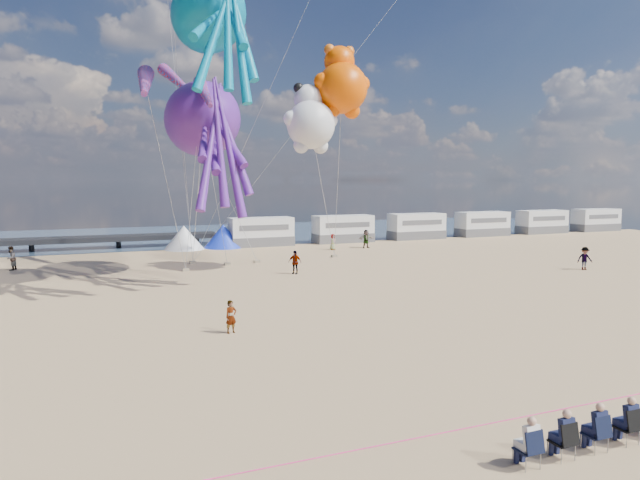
{
  "coord_description": "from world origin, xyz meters",
  "views": [
    {
      "loc": [
        -10.89,
        -17.54,
        6.89
      ],
      "look_at": [
        -1.24,
        6.0,
        4.22
      ],
      "focal_mm": 32.0,
      "sensor_mm": 36.0,
      "label": 1
    }
  ],
  "objects_px": {
    "kite_teddy_orange": "(342,88)",
    "windsock_mid": "(176,80)",
    "motorhome_3": "(482,224)",
    "windsock_right": "(205,93)",
    "motorhome_5": "(596,220)",
    "standing_person": "(231,317)",
    "motorhome_0": "(261,232)",
    "motorhome_1": "(343,229)",
    "tent_blue": "(223,236)",
    "sandbag_c": "(334,256)",
    "spectator_row": "(595,426)",
    "sandbag_b": "(227,264)",
    "beachgoer_3": "(295,262)",
    "sandbag_a": "(186,270)",
    "sandbag_d": "(257,261)",
    "motorhome_2": "(416,226)",
    "kite_octopus_purple": "(202,119)",
    "beachgoer_0": "(333,242)",
    "windsock_left": "(145,83)",
    "kite_octopus_teal": "(208,15)",
    "tent_white": "(184,237)",
    "kite_panda": "(311,125)",
    "beachgoer_2": "(585,258)",
    "beachgoer_1": "(11,258)",
    "sandbag_e": "(193,262)",
    "motorhome_4": "(542,222)"
  },
  "relations": [
    {
      "from": "kite_teddy_orange",
      "to": "windsock_mid",
      "type": "xyz_separation_m",
      "value": [
        -11.1,
        7.21,
        0.99
      ]
    },
    {
      "from": "motorhome_3",
      "to": "windsock_right",
      "type": "bearing_deg",
      "value": -153.46
    },
    {
      "from": "motorhome_5",
      "to": "standing_person",
      "type": "relative_size",
      "value": 4.39
    },
    {
      "from": "motorhome_0",
      "to": "windsock_right",
      "type": "relative_size",
      "value": 1.45
    },
    {
      "from": "motorhome_1",
      "to": "tent_blue",
      "type": "bearing_deg",
      "value": 180.0
    },
    {
      "from": "motorhome_1",
      "to": "sandbag_c",
      "type": "distance_m",
      "value": 12.71
    },
    {
      "from": "motorhome_5",
      "to": "spectator_row",
      "type": "bearing_deg",
      "value": -138.04
    },
    {
      "from": "sandbag_b",
      "to": "beachgoer_3",
      "type": "bearing_deg",
      "value": -59.21
    },
    {
      "from": "sandbag_a",
      "to": "spectator_row",
      "type": "bearing_deg",
      "value": -81.53
    },
    {
      "from": "sandbag_d",
      "to": "windsock_right",
      "type": "height_order",
      "value": "windsock_right"
    },
    {
      "from": "spectator_row",
      "to": "sandbag_a",
      "type": "bearing_deg",
      "value": 98.47
    },
    {
      "from": "windsock_mid",
      "to": "sandbag_b",
      "type": "bearing_deg",
      "value": -38.22
    },
    {
      "from": "motorhome_2",
      "to": "kite_octopus_purple",
      "type": "height_order",
      "value": "kite_octopus_purple"
    },
    {
      "from": "motorhome_0",
      "to": "motorhome_2",
      "type": "xyz_separation_m",
      "value": [
        19.0,
        0.0,
        0.0
      ]
    },
    {
      "from": "beachgoer_0",
      "to": "windsock_left",
      "type": "height_order",
      "value": "windsock_left"
    },
    {
      "from": "sandbag_d",
      "to": "motorhome_2",
      "type": "bearing_deg",
      "value": 27.22
    },
    {
      "from": "windsock_left",
      "to": "sandbag_a",
      "type": "bearing_deg",
      "value": 70.75
    },
    {
      "from": "kite_octopus_teal",
      "to": "windsock_right",
      "type": "height_order",
      "value": "kite_octopus_teal"
    },
    {
      "from": "motorhome_3",
      "to": "kite_octopus_purple",
      "type": "xyz_separation_m",
      "value": [
        -37.29,
        -15.0,
        9.84
      ]
    },
    {
      "from": "motorhome_3",
      "to": "kite_octopus_teal",
      "type": "height_order",
      "value": "kite_octopus_teal"
    },
    {
      "from": "motorhome_0",
      "to": "standing_person",
      "type": "distance_m",
      "value": 34.5
    },
    {
      "from": "motorhome_0",
      "to": "motorhome_3",
      "type": "bearing_deg",
      "value": 0.0
    },
    {
      "from": "tent_white",
      "to": "windsock_mid",
      "type": "bearing_deg",
      "value": -100.24
    },
    {
      "from": "tent_blue",
      "to": "kite_panda",
      "type": "bearing_deg",
      "value": -81.23
    },
    {
      "from": "spectator_row",
      "to": "motorhome_2",
      "type": "bearing_deg",
      "value": 63.0
    },
    {
      "from": "kite_octopus_teal",
      "to": "windsock_mid",
      "type": "distance_m",
      "value": 9.82
    },
    {
      "from": "tent_white",
      "to": "beachgoer_2",
      "type": "bearing_deg",
      "value": -43.37
    },
    {
      "from": "standing_person",
      "to": "kite_panda",
      "type": "height_order",
      "value": "kite_panda"
    },
    {
      "from": "kite_panda",
      "to": "windsock_left",
      "type": "height_order",
      "value": "windsock_left"
    },
    {
      "from": "sandbag_c",
      "to": "windsock_left",
      "type": "bearing_deg",
      "value": -151.13
    },
    {
      "from": "beachgoer_0",
      "to": "windsock_left",
      "type": "distance_m",
      "value": 26.64
    },
    {
      "from": "motorhome_1",
      "to": "sandbag_b",
      "type": "bearing_deg",
      "value": -142.54
    },
    {
      "from": "tent_white",
      "to": "beachgoer_3",
      "type": "xyz_separation_m",
      "value": [
        5.18,
        -18.36,
        -0.33
      ]
    },
    {
      "from": "motorhome_0",
      "to": "beachgoer_1",
      "type": "height_order",
      "value": "motorhome_0"
    },
    {
      "from": "kite_octopus_purple",
      "to": "windsock_mid",
      "type": "height_order",
      "value": "windsock_mid"
    },
    {
      "from": "beachgoer_2",
      "to": "kite_octopus_teal",
      "type": "xyz_separation_m",
      "value": [
        -27.75,
        4.96,
        16.49
      ]
    },
    {
      "from": "motorhome_5",
      "to": "beachgoer_1",
      "type": "distance_m",
      "value": 70.43
    },
    {
      "from": "motorhome_1",
      "to": "kite_panda",
      "type": "relative_size",
      "value": 1.07
    },
    {
      "from": "sandbag_e",
      "to": "spectator_row",
      "type": "bearing_deg",
      "value": -84.1
    },
    {
      "from": "motorhome_1",
      "to": "motorhome_5",
      "type": "height_order",
      "value": "same"
    },
    {
      "from": "motorhome_3",
      "to": "sandbag_d",
      "type": "relative_size",
      "value": 13.2
    },
    {
      "from": "windsock_left",
      "to": "standing_person",
      "type": "bearing_deg",
      "value": -72.91
    },
    {
      "from": "beachgoer_1",
      "to": "kite_panda",
      "type": "height_order",
      "value": "kite_panda"
    },
    {
      "from": "spectator_row",
      "to": "beachgoer_2",
      "type": "xyz_separation_m",
      "value": [
        23.62,
        22.26,
        0.24
      ]
    },
    {
      "from": "motorhome_4",
      "to": "windsock_right",
      "type": "distance_m",
      "value": 52.16
    },
    {
      "from": "kite_panda",
      "to": "windsock_right",
      "type": "height_order",
      "value": "windsock_right"
    },
    {
      "from": "motorhome_4",
      "to": "sandbag_a",
      "type": "bearing_deg",
      "value": -163.88
    },
    {
      "from": "beachgoer_2",
      "to": "motorhome_3",
      "type": "bearing_deg",
      "value": 90.69
    },
    {
      "from": "sandbag_c",
      "to": "sandbag_d",
      "type": "height_order",
      "value": "same"
    },
    {
      "from": "motorhome_3",
      "to": "windsock_left",
      "type": "xyz_separation_m",
      "value": [
        -41.76,
        -20.39,
        11.34
      ]
    }
  ]
}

